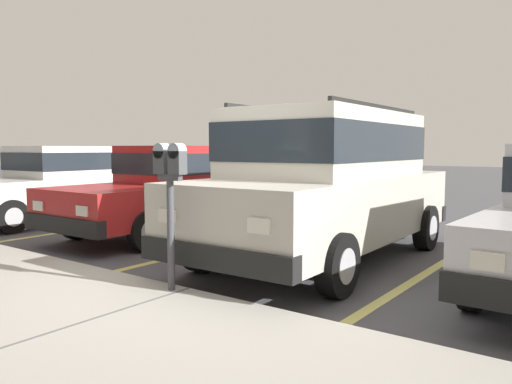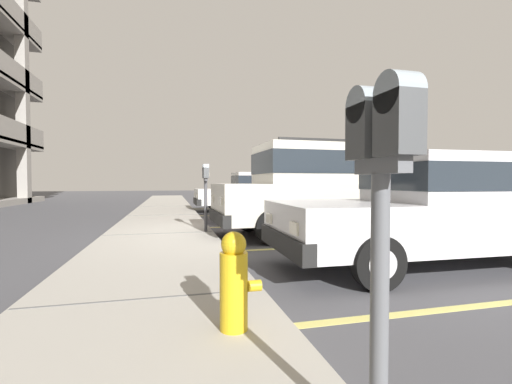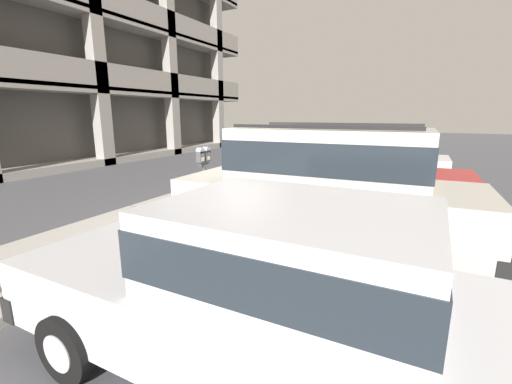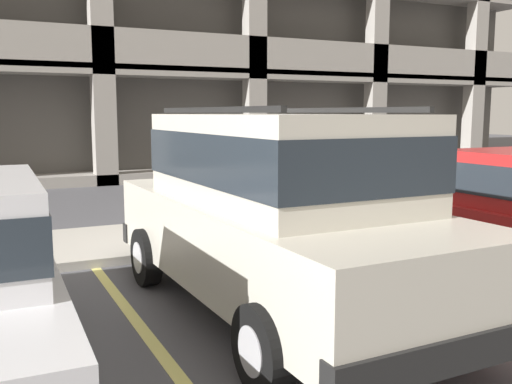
{
  "view_description": "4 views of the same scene",
  "coord_description": "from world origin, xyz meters",
  "px_view_note": "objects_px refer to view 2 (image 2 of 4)",
  "views": [
    {
      "loc": [
        -3.39,
        3.68,
        1.49
      ],
      "look_at": [
        0.11,
        -1.04,
        0.98
      ],
      "focal_mm": 35.0,
      "sensor_mm": 36.0,
      "label": 1
    },
    {
      "loc": [
        -7.19,
        1.08,
        1.17
      ],
      "look_at": [
        -0.01,
        -0.73,
        0.95
      ],
      "focal_mm": 24.0,
      "sensor_mm": 36.0,
      "label": 2
    },
    {
      "loc": [
        -5.5,
        -3.57,
        2.19
      ],
      "look_at": [
        0.28,
        -0.72,
        0.71
      ],
      "focal_mm": 24.0,
      "sensor_mm": 36.0,
      "label": 3
    },
    {
      "loc": [
        -2.79,
        -7.09,
        1.99
      ],
      "look_at": [
        0.11,
        -1.12,
        1.06
      ],
      "focal_mm": 40.0,
      "sensor_mm": 36.0,
      "label": 4
    }
  ],
  "objects_px": {
    "dark_hatchback": "(289,193)",
    "fire_hydrant": "(234,281)",
    "silver_suv": "(323,186)",
    "parking_meter_far": "(381,177)",
    "red_sedan": "(439,207)",
    "blue_coupe": "(254,191)",
    "parking_meter_near": "(206,181)"
  },
  "relations": [
    {
      "from": "silver_suv",
      "to": "parking_meter_near",
      "type": "height_order",
      "value": "silver_suv"
    },
    {
      "from": "silver_suv",
      "to": "parking_meter_far",
      "type": "relative_size",
      "value": 3.35
    },
    {
      "from": "parking_meter_near",
      "to": "silver_suv",
      "type": "bearing_deg",
      "value": -96.73
    },
    {
      "from": "dark_hatchback",
      "to": "red_sedan",
      "type": "bearing_deg",
      "value": 179.22
    },
    {
      "from": "parking_meter_far",
      "to": "blue_coupe",
      "type": "bearing_deg",
      "value": -11.66
    },
    {
      "from": "silver_suv",
      "to": "fire_hydrant",
      "type": "bearing_deg",
      "value": 147.18
    },
    {
      "from": "red_sedan",
      "to": "parking_meter_far",
      "type": "distance_m",
      "value": 4.08
    },
    {
      "from": "red_sedan",
      "to": "dark_hatchback",
      "type": "bearing_deg",
      "value": 1.36
    },
    {
      "from": "blue_coupe",
      "to": "fire_hydrant",
      "type": "distance_m",
      "value": 11.25
    },
    {
      "from": "parking_meter_near",
      "to": "dark_hatchback",
      "type": "bearing_deg",
      "value": -45.32
    },
    {
      "from": "dark_hatchback",
      "to": "blue_coupe",
      "type": "bearing_deg",
      "value": 6.07
    },
    {
      "from": "silver_suv",
      "to": "blue_coupe",
      "type": "bearing_deg",
      "value": -0.84
    },
    {
      "from": "parking_meter_far",
      "to": "fire_hydrant",
      "type": "relative_size",
      "value": 2.05
    },
    {
      "from": "blue_coupe",
      "to": "fire_hydrant",
      "type": "height_order",
      "value": "blue_coupe"
    },
    {
      "from": "red_sedan",
      "to": "fire_hydrant",
      "type": "relative_size",
      "value": 6.45
    },
    {
      "from": "silver_suv",
      "to": "dark_hatchback",
      "type": "distance_m",
      "value": 3.22
    },
    {
      "from": "red_sedan",
      "to": "fire_hydrant",
      "type": "bearing_deg",
      "value": 118.17
    },
    {
      "from": "parking_meter_far",
      "to": "red_sedan",
      "type": "bearing_deg",
      "value": -45.17
    },
    {
      "from": "silver_suv",
      "to": "fire_hydrant",
      "type": "relative_size",
      "value": 6.88
    },
    {
      "from": "silver_suv",
      "to": "parking_meter_far",
      "type": "bearing_deg",
      "value": 155.64
    },
    {
      "from": "blue_coupe",
      "to": "parking_meter_near",
      "type": "height_order",
      "value": "parking_meter_near"
    },
    {
      "from": "dark_hatchback",
      "to": "parking_meter_far",
      "type": "xyz_separation_m",
      "value": [
        -9.04,
        2.87,
        0.37
      ]
    },
    {
      "from": "dark_hatchback",
      "to": "fire_hydrant",
      "type": "xyz_separation_m",
      "value": [
        -7.8,
        3.21,
        -0.36
      ]
    },
    {
      "from": "parking_meter_far",
      "to": "fire_hydrant",
      "type": "height_order",
      "value": "parking_meter_far"
    },
    {
      "from": "red_sedan",
      "to": "parking_meter_near",
      "type": "relative_size",
      "value": 3.17
    },
    {
      "from": "parking_meter_far",
      "to": "fire_hydrant",
      "type": "bearing_deg",
      "value": 15.42
    },
    {
      "from": "silver_suv",
      "to": "red_sedan",
      "type": "distance_m",
      "value": 3.02
    },
    {
      "from": "red_sedan",
      "to": "fire_hydrant",
      "type": "distance_m",
      "value": 3.63
    },
    {
      "from": "silver_suv",
      "to": "dark_hatchback",
      "type": "xyz_separation_m",
      "value": [
        3.19,
        -0.35,
        -0.27
      ]
    },
    {
      "from": "dark_hatchback",
      "to": "parking_meter_far",
      "type": "height_order",
      "value": "parking_meter_far"
    },
    {
      "from": "red_sedan",
      "to": "blue_coupe",
      "type": "distance_m",
      "value": 9.26
    },
    {
      "from": "parking_meter_near",
      "to": "blue_coupe",
      "type": "bearing_deg",
      "value": -23.09
    }
  ]
}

